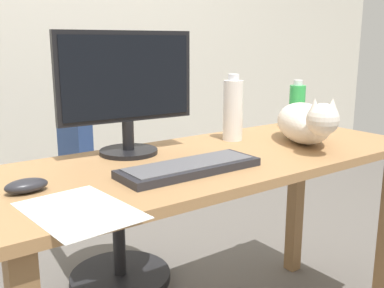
% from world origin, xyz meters
% --- Properties ---
extents(back_wall, '(6.00, 0.04, 2.60)m').
position_xyz_m(back_wall, '(0.00, 1.51, 1.30)').
color(back_wall, beige).
rests_on(back_wall, ground_plane).
extents(desk, '(1.56, 0.61, 0.76)m').
position_xyz_m(desk, '(0.00, 0.00, 0.64)').
color(desk, '#9E7247').
rests_on(desk, ground_plane).
extents(office_chair, '(0.48, 0.48, 0.94)m').
position_xyz_m(office_chair, '(-0.10, 0.66, 0.41)').
color(office_chair, black).
rests_on(office_chair, ground_plane).
extents(monitor, '(0.48, 0.20, 0.41)m').
position_xyz_m(monitor, '(-0.22, 0.19, 0.99)').
color(monitor, black).
rests_on(monitor, desk).
extents(keyboard, '(0.44, 0.15, 0.03)m').
position_xyz_m(keyboard, '(-0.18, -0.11, 0.77)').
color(keyboard, '#232328').
rests_on(keyboard, desk).
extents(cat, '(0.37, 0.52, 0.20)m').
position_xyz_m(cat, '(0.39, -0.05, 0.84)').
color(cat, silver).
rests_on(cat, desk).
extents(computer_mouse, '(0.11, 0.06, 0.04)m').
position_xyz_m(computer_mouse, '(-0.63, -0.01, 0.78)').
color(computer_mouse, '#232328').
rests_on(computer_mouse, desk).
extents(paper_sheet, '(0.23, 0.31, 0.00)m').
position_xyz_m(paper_sheet, '(-0.57, -0.22, 0.76)').
color(paper_sheet, white).
rests_on(paper_sheet, desk).
extents(water_bottle, '(0.07, 0.07, 0.21)m').
position_xyz_m(water_bottle, '(0.65, 0.21, 0.86)').
color(water_bottle, green).
rests_on(water_bottle, desk).
extents(spray_bottle, '(0.08, 0.08, 0.26)m').
position_xyz_m(spray_bottle, '(0.21, 0.15, 0.88)').
color(spray_bottle, silver).
rests_on(spray_bottle, desk).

